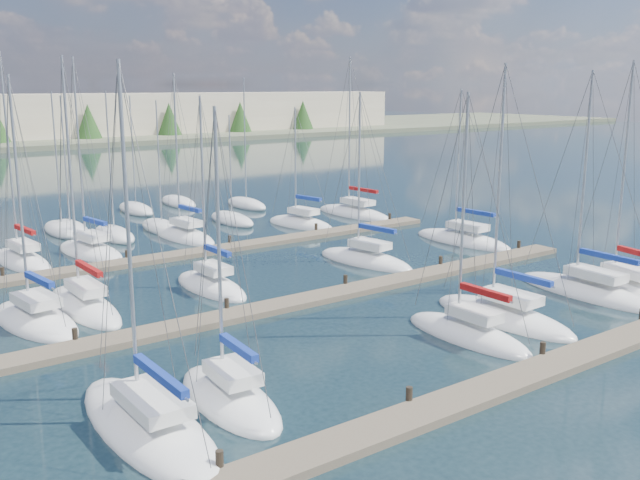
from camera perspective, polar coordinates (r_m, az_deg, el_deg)
ground at (r=78.99m, az=-20.17°, el=2.91°), size 400.00×400.00×0.00m
dock_near at (r=29.79m, az=14.04°, el=-11.27°), size 44.00×1.93×1.10m
dock_mid at (r=39.54m, az=-1.73°, el=-4.95°), size 44.00×1.93×1.10m
dock_far at (r=51.29m, az=-10.64°, el=-1.12°), size 44.00×1.93×1.10m
sailboat_l at (r=48.71m, az=3.65°, el=-1.61°), size 3.82×8.28×12.19m
sailboat_q at (r=61.26m, az=-1.54°, el=1.30°), size 3.87×7.63×10.81m
sailboat_i at (r=40.65m, az=-18.32°, el=-5.04°), size 2.59×8.69×14.10m
sailboat_f at (r=44.04m, az=20.60°, el=-3.91°), size 3.01×9.57×13.43m
sailboat_n at (r=52.40m, az=-22.72°, el=-1.54°), size 3.24×8.40×14.76m
sailboat_g at (r=45.53m, az=23.06°, el=-3.59°), size 4.57×8.82×13.99m
sailboat_h at (r=39.19m, az=-21.83°, el=-5.98°), size 3.90×8.09×13.13m
sailboat_d at (r=35.12m, az=11.73°, el=-7.41°), size 2.41×7.44×12.33m
sailboat_r at (r=66.33m, az=2.77°, el=2.15°), size 3.30×9.50×15.11m
sailboat_b at (r=26.51m, az=-13.58°, el=-14.29°), size 3.08×9.92×13.46m
sailboat_j at (r=42.86m, az=-8.71°, el=-3.67°), size 2.62×7.07×12.03m
sailboat_m at (r=55.91m, az=11.35°, el=-0.02°), size 3.27×9.03×12.36m
sailboat_e at (r=38.16m, az=14.45°, el=-5.95°), size 2.89×8.67×13.67m
sailboat_o at (r=53.69m, az=-17.88°, el=-0.87°), size 3.92×8.09×14.54m
sailboat_p at (r=57.27m, az=-10.79°, el=0.31°), size 3.20×8.11×13.51m
sailboat_c at (r=28.05m, az=-7.23°, el=-12.46°), size 3.11×7.15×11.90m
distant_boats at (r=62.38m, az=-19.78°, el=0.88°), size 36.93×20.75×13.30m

